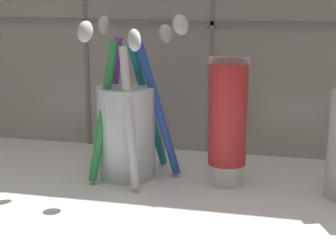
{
  "coord_description": "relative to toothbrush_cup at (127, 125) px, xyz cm",
  "views": [
    {
      "loc": [
        13.08,
        -50.92,
        23.05
      ],
      "look_at": [
        -0.09,
        2.76,
        9.21
      ],
      "focal_mm": 60.0,
      "sensor_mm": 36.0,
      "label": 1
    }
  ],
  "objects": [
    {
      "name": "sink_counter",
      "position": [
        5.82,
        -6.93,
        -7.0
      ],
      "size": [
        66.84,
        38.13,
        2.0
      ],
      "primitive_type": "cube",
      "color": "white",
      "rests_on": "ground"
    },
    {
      "name": "toothpaste_tube",
      "position": [
        11.26,
        -0.04,
        0.88
      ],
      "size": [
        4.28,
        4.08,
        13.92
      ],
      "color": "white",
      "rests_on": "sink_counter"
    },
    {
      "name": "toothbrush_cup",
      "position": [
        0.0,
        0.0,
        0.0
      ],
      "size": [
        12.36,
        12.37,
        18.32
      ],
      "color": "silver",
      "rests_on": "sink_counter"
    }
  ]
}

